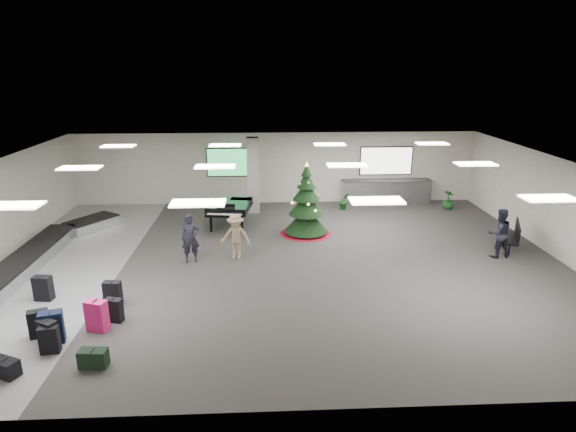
{
  "coord_description": "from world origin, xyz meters",
  "views": [
    {
      "loc": [
        -0.52,
        -14.32,
        6.07
      ],
      "look_at": [
        0.25,
        1.0,
        1.23
      ],
      "focal_mm": 30.0,
      "sensor_mm": 36.0,
      "label": 1
    }
  ],
  "objects_px": {
    "traveler_b": "(236,236)",
    "traveler_bench": "(499,233)",
    "potted_plant_right": "(449,200)",
    "baggage_carousel": "(31,261)",
    "potted_plant_left": "(344,201)",
    "pink_suitcase": "(97,316)",
    "christmas_tree": "(306,209)",
    "traveler_a": "(190,238)",
    "bench": "(512,234)",
    "service_counter": "(386,191)",
    "grand_piano": "(229,207)"
  },
  "relations": [
    {
      "from": "traveler_b",
      "to": "traveler_bench",
      "type": "relative_size",
      "value": 0.92
    },
    {
      "from": "potted_plant_right",
      "to": "baggage_carousel",
      "type": "bearing_deg",
      "value": -159.86
    },
    {
      "from": "traveler_b",
      "to": "potted_plant_left",
      "type": "bearing_deg",
      "value": 62.34
    },
    {
      "from": "baggage_carousel",
      "to": "pink_suitcase",
      "type": "distance_m",
      "value": 5.1
    },
    {
      "from": "christmas_tree",
      "to": "traveler_a",
      "type": "xyz_separation_m",
      "value": [
        -3.91,
        -2.52,
        -0.14
      ]
    },
    {
      "from": "bench",
      "to": "traveler_bench",
      "type": "xyz_separation_m",
      "value": [
        -0.81,
        -0.63,
        0.28
      ]
    },
    {
      "from": "potted_plant_left",
      "to": "traveler_b",
      "type": "bearing_deg",
      "value": -129.57
    },
    {
      "from": "pink_suitcase",
      "to": "bench",
      "type": "height_order",
      "value": "bench"
    },
    {
      "from": "potted_plant_right",
      "to": "pink_suitcase",
      "type": "bearing_deg",
      "value": -141.71
    },
    {
      "from": "service_counter",
      "to": "traveler_a",
      "type": "height_order",
      "value": "traveler_a"
    },
    {
      "from": "grand_piano",
      "to": "traveler_b",
      "type": "height_order",
      "value": "traveler_b"
    },
    {
      "from": "pink_suitcase",
      "to": "traveler_a",
      "type": "bearing_deg",
      "value": 86.91
    },
    {
      "from": "baggage_carousel",
      "to": "christmas_tree",
      "type": "xyz_separation_m",
      "value": [
        8.85,
        2.75,
        0.73
      ]
    },
    {
      "from": "grand_piano",
      "to": "potted_plant_left",
      "type": "relative_size",
      "value": 2.69
    },
    {
      "from": "pink_suitcase",
      "to": "christmas_tree",
      "type": "distance_m",
      "value": 8.67
    },
    {
      "from": "bench",
      "to": "pink_suitcase",
      "type": "bearing_deg",
      "value": -135.56
    },
    {
      "from": "service_counter",
      "to": "potted_plant_left",
      "type": "relative_size",
      "value": 5.11
    },
    {
      "from": "pink_suitcase",
      "to": "bench",
      "type": "relative_size",
      "value": 0.49
    },
    {
      "from": "service_counter",
      "to": "christmas_tree",
      "type": "xyz_separation_m",
      "value": [
        -3.99,
        -3.98,
        0.4
      ]
    },
    {
      "from": "traveler_a",
      "to": "traveler_bench",
      "type": "relative_size",
      "value": 0.97
    },
    {
      "from": "grand_piano",
      "to": "traveler_a",
      "type": "bearing_deg",
      "value": -98.69
    },
    {
      "from": "potted_plant_left",
      "to": "baggage_carousel",
      "type": "bearing_deg",
      "value": -151.79
    },
    {
      "from": "service_counter",
      "to": "traveler_bench",
      "type": "distance_m",
      "value": 6.9
    },
    {
      "from": "service_counter",
      "to": "bench",
      "type": "xyz_separation_m",
      "value": [
        2.91,
        -5.93,
        -0.0
      ]
    },
    {
      "from": "christmas_tree",
      "to": "potted_plant_left",
      "type": "distance_m",
      "value": 3.62
    },
    {
      "from": "traveler_a",
      "to": "potted_plant_right",
      "type": "bearing_deg",
      "value": 16.31
    },
    {
      "from": "potted_plant_left",
      "to": "grand_piano",
      "type": "bearing_deg",
      "value": -156.56
    },
    {
      "from": "traveler_bench",
      "to": "grand_piano",
      "type": "bearing_deg",
      "value": -30.64
    },
    {
      "from": "baggage_carousel",
      "to": "pink_suitcase",
      "type": "bearing_deg",
      "value": -49.63
    },
    {
      "from": "christmas_tree",
      "to": "potted_plant_left",
      "type": "relative_size",
      "value": 3.48
    },
    {
      "from": "christmas_tree",
      "to": "traveler_a",
      "type": "relative_size",
      "value": 1.73
    },
    {
      "from": "grand_piano",
      "to": "bench",
      "type": "bearing_deg",
      "value": -8.91
    },
    {
      "from": "baggage_carousel",
      "to": "traveler_a",
      "type": "relative_size",
      "value": 6.08
    },
    {
      "from": "bench",
      "to": "baggage_carousel",
      "type": "bearing_deg",
      "value": -153.27
    },
    {
      "from": "service_counter",
      "to": "potted_plant_left",
      "type": "bearing_deg",
      "value": -155.23
    },
    {
      "from": "traveler_b",
      "to": "grand_piano",
      "type": "bearing_deg",
      "value": 109.41
    },
    {
      "from": "grand_piano",
      "to": "potted_plant_left",
      "type": "xyz_separation_m",
      "value": [
        4.83,
        2.09,
        -0.4
      ]
    },
    {
      "from": "pink_suitcase",
      "to": "traveler_a",
      "type": "xyz_separation_m",
      "value": [
        1.64,
        4.12,
        0.41
      ]
    },
    {
      "from": "service_counter",
      "to": "grand_piano",
      "type": "relative_size",
      "value": 1.9
    },
    {
      "from": "baggage_carousel",
      "to": "grand_piano",
      "type": "xyz_separation_m",
      "value": [
        5.94,
        3.68,
        0.58
      ]
    },
    {
      "from": "bench",
      "to": "potted_plant_right",
      "type": "xyz_separation_m",
      "value": [
        -0.4,
        4.83,
        -0.12
      ]
    },
    {
      "from": "christmas_tree",
      "to": "grand_piano",
      "type": "height_order",
      "value": "christmas_tree"
    },
    {
      "from": "baggage_carousel",
      "to": "potted_plant_right",
      "type": "height_order",
      "value": "potted_plant_right"
    },
    {
      "from": "baggage_carousel",
      "to": "bench",
      "type": "distance_m",
      "value": 15.77
    },
    {
      "from": "bench",
      "to": "traveler_a",
      "type": "relative_size",
      "value": 1.01
    },
    {
      "from": "baggage_carousel",
      "to": "potted_plant_right",
      "type": "bearing_deg",
      "value": 20.14
    },
    {
      "from": "christmas_tree",
      "to": "potted_plant_right",
      "type": "distance_m",
      "value": 7.13
    },
    {
      "from": "pink_suitcase",
      "to": "grand_piano",
      "type": "bearing_deg",
      "value": 89.39
    },
    {
      "from": "service_counter",
      "to": "traveler_a",
      "type": "distance_m",
      "value": 10.23
    },
    {
      "from": "traveler_a",
      "to": "bench",
      "type": "bearing_deg",
      "value": -8.11
    }
  ]
}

